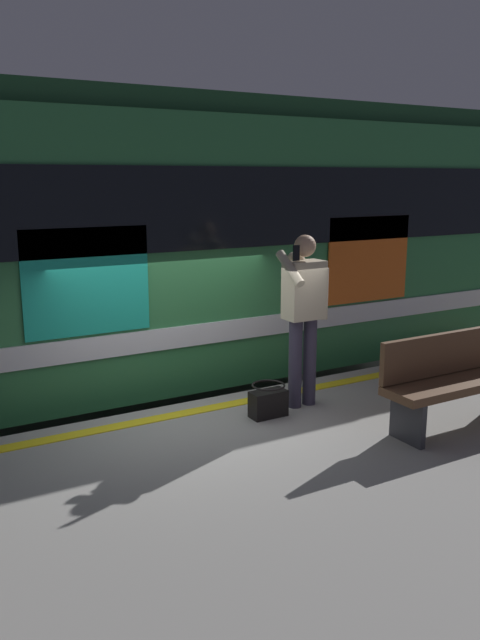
% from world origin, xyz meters
% --- Properties ---
extents(ground_plane, '(23.64, 23.64, 0.00)m').
position_xyz_m(ground_plane, '(0.00, 0.00, 0.00)').
color(ground_plane, '#3D3D3F').
extents(platform, '(12.11, 4.17, 1.04)m').
position_xyz_m(platform, '(0.00, 2.09, 0.52)').
color(platform, gray).
rests_on(platform, ground).
extents(safety_line, '(11.86, 0.16, 0.01)m').
position_xyz_m(safety_line, '(0.00, 0.30, 1.05)').
color(safety_line, yellow).
rests_on(safety_line, platform).
extents(track_rail_near, '(15.74, 0.08, 0.16)m').
position_xyz_m(track_rail_near, '(0.00, -1.16, 0.08)').
color(track_rail_near, slate).
rests_on(track_rail_near, ground).
extents(track_rail_far, '(15.74, 0.08, 0.16)m').
position_xyz_m(track_rail_far, '(0.00, -2.60, 0.08)').
color(track_rail_far, slate).
rests_on(track_rail_far, ground).
extents(train_carriage, '(10.54, 2.92, 4.14)m').
position_xyz_m(train_carriage, '(-1.00, -1.87, 2.61)').
color(train_carriage, '#2D723F').
rests_on(train_carriage, ground).
extents(passenger, '(0.57, 0.55, 1.78)m').
position_xyz_m(passenger, '(-1.05, 0.68, 2.10)').
color(passenger, '#383347').
rests_on(passenger, platform).
extents(handbag, '(0.37, 0.34, 0.34)m').
position_xyz_m(handbag, '(-0.57, 0.79, 1.20)').
color(handbag, black).
rests_on(handbag, platform).
extents(bench, '(1.66, 0.44, 0.90)m').
position_xyz_m(bench, '(-1.99, 1.88, 1.54)').
color(bench, brown).
rests_on(bench, platform).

